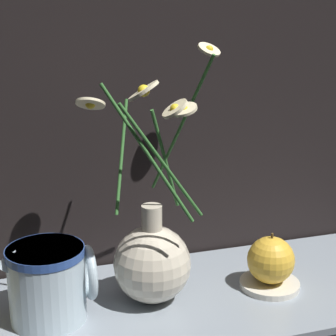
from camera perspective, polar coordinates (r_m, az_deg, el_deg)
The scene contains 6 objects.
ground_plane at distance 0.93m, azimuth 0.61°, elevation -13.73°, with size 6.00×6.00×0.00m, color black.
shelf at distance 0.93m, azimuth 0.61°, elevation -13.41°, with size 0.87×0.30×0.01m.
vase_with_flowers at distance 0.89m, azimuth -1.61°, elevation -9.14°, with size 0.25×0.23×0.40m.
ceramic_pitcher at distance 0.87m, azimuth -12.05°, elevation -10.99°, with size 0.14×0.12×0.13m.
saucer_plate at distance 0.97m, azimuth 10.27°, elevation -11.54°, with size 0.10×0.10×0.01m.
orange_fruit at distance 0.95m, azimuth 10.41°, elevation -9.18°, with size 0.08×0.08×0.09m.
Camera 1 is at (-0.25, -0.77, 0.47)m, focal length 60.00 mm.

